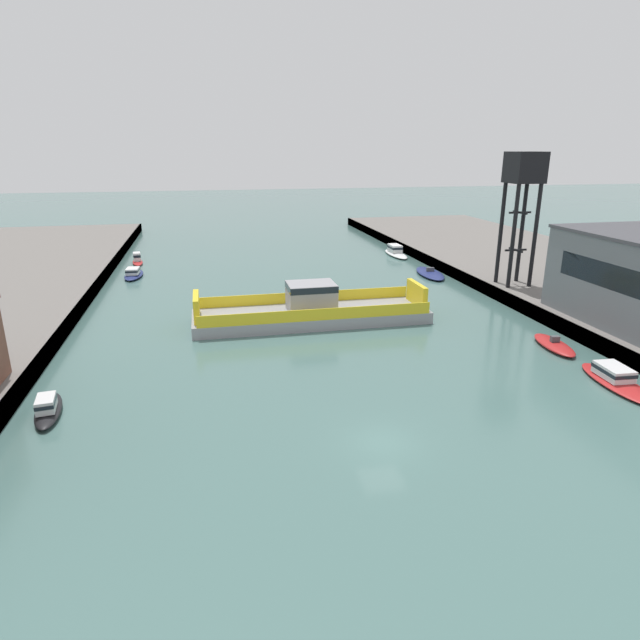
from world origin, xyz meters
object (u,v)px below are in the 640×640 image
moored_boat_near_left (137,259)px  moored_boat_far_left (48,408)px  chain_ferry (311,310)px  moored_boat_upstream_a (134,274)px  crane_tower (524,181)px  moored_boat_far_right (554,345)px  moored_boat_mid_left (396,252)px  moored_boat_mid_right (430,273)px  moored_boat_near_right (616,378)px

moored_boat_near_left → moored_boat_far_left: bearing=-90.6°
moored_boat_near_left → chain_ferry: bearing=-58.9°
moored_boat_upstream_a → crane_tower: bearing=-23.5°
chain_ferry → moored_boat_far_right: size_ratio=3.87×
moored_boat_mid_left → moored_boat_upstream_a: 39.41m
chain_ferry → moored_boat_mid_right: bearing=40.1°
moored_boat_near_right → moored_boat_upstream_a: (-37.67, 42.43, -0.00)m
moored_boat_near_right → crane_tower: (5.78, 23.50, 12.34)m
moored_boat_mid_left → moored_boat_far_left: moored_boat_mid_left is taller
crane_tower → moored_boat_near_right: bearing=-103.8°
chain_ferry → moored_boat_near_right: size_ratio=2.96×
moored_boat_far_right → crane_tower: 21.06m
moored_boat_upstream_a → crane_tower: (43.45, -18.93, 12.34)m
moored_boat_near_right → moored_boat_mid_right: bearing=88.6°
moored_boat_mid_left → moored_boat_upstream_a: (-38.80, -6.95, -0.14)m
moored_boat_near_left → moored_boat_far_left: (-0.47, -47.95, -0.11)m
moored_boat_far_left → crane_tower: 50.19m
moored_boat_upstream_a → crane_tower: 48.97m
chain_ferry → moored_boat_mid_right: (19.39, 16.31, -0.86)m
moored_boat_mid_left → moored_boat_upstream_a: size_ratio=1.25×
moored_boat_far_right → moored_boat_upstream_a: (-37.93, 34.94, 0.18)m
moored_boat_mid_right → crane_tower: crane_tower is taller
moored_boat_mid_right → moored_boat_far_left: bearing=-141.3°
chain_ferry → moored_boat_upstream_a: chain_ferry is taller
moored_boat_mid_right → moored_boat_far_right: (-0.64, -27.73, 0.01)m
moored_boat_mid_right → moored_boat_upstream_a: moored_boat_upstream_a is taller
moored_boat_mid_right → crane_tower: bearing=-67.4°
moored_boat_far_left → moored_boat_mid_left: bearing=49.1°
chain_ferry → moored_boat_near_left: (-19.62, 32.59, -0.54)m
moored_boat_mid_left → moored_boat_mid_right: 14.16m
moored_boat_mid_left → moored_boat_upstream_a: moored_boat_mid_left is taller
chain_ferry → moored_boat_upstream_a: size_ratio=3.53×
chain_ferry → moored_boat_mid_left: 36.24m
chain_ferry → moored_boat_far_left: 25.30m
moored_boat_mid_left → moored_boat_far_right: moored_boat_mid_left is taller
chain_ferry → moored_boat_near_left: 38.04m
moored_boat_near_right → moored_boat_far_left: moored_boat_far_left is taller
moored_boat_mid_left → crane_tower: 28.99m
moored_boat_far_right → moored_boat_near_right: bearing=-91.9°
crane_tower → moored_boat_upstream_a: bearing=156.5°
moored_boat_far_left → moored_boat_upstream_a: 38.88m
moored_boat_mid_left → moored_boat_near_right: bearing=-91.3°
moored_boat_near_right → moored_boat_mid_left: size_ratio=0.95×
moored_boat_near_left → moored_boat_far_left: 47.95m
chain_ferry → moored_boat_mid_left: size_ratio=2.83×
moored_boat_near_right → moored_boat_mid_left: 49.39m
moored_boat_far_left → moored_boat_near_right: bearing=-5.3°
moored_boat_upstream_a → crane_tower: crane_tower is taller
moored_boat_far_left → moored_boat_far_right: size_ratio=0.94×
moored_boat_near_right → moored_boat_far_right: moored_boat_near_right is taller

